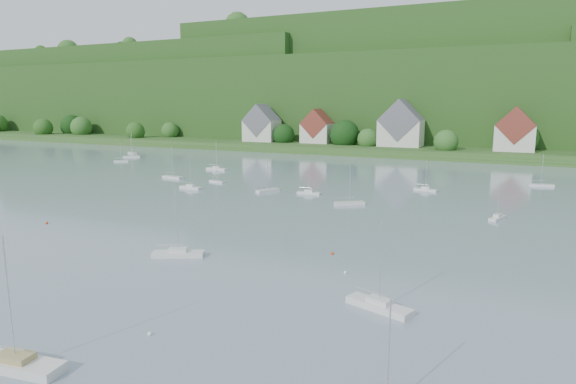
{
  "coord_description": "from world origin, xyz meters",
  "views": [
    {
      "loc": [
        47.94,
        -4.08,
        19.88
      ],
      "look_at": [
        10.55,
        75.0,
        4.0
      ],
      "focal_mm": 31.09,
      "sensor_mm": 36.0,
      "label": 1
    }
  ],
  "objects": [
    {
      "name": "near_sailboat_3",
      "position": [
        8.33,
        46.18,
        0.46
      ],
      "size": [
        6.8,
        4.58,
        8.99
      ],
      "rotation": [
        0.0,
        0.0,
        0.45
      ],
      "color": "silver",
      "rests_on": "ground"
    },
    {
      "name": "mooring_buoy_2",
      "position": [
        26.13,
        55.65,
        0.0
      ],
      "size": [
        0.45,
        0.45,
        0.45
      ],
      "primitive_type": "sphere",
      "color": "#DB4410",
      "rests_on": "ground"
    },
    {
      "name": "mooring_buoy_1",
      "position": [
        19.94,
        27.12,
        0.0
      ],
      "size": [
        0.38,
        0.38,
        0.38
      ],
      "primitive_type": "sphere",
      "color": "white",
      "rests_on": "ground"
    },
    {
      "name": "far_shore_strip",
      "position": [
        0.0,
        200.0,
        1.5
      ],
      "size": [
        600.0,
        60.0,
        3.0
      ],
      "primitive_type": "cube",
      "color": "#274B1C",
      "rests_on": "ground"
    },
    {
      "name": "village_building_0",
      "position": [
        -55.0,
        187.0,
        9.51
      ],
      "size": [
        14.0,
        10.4,
        16.0
      ],
      "color": "beige",
      "rests_on": "far_shore_strip"
    },
    {
      "name": "mooring_buoy_3",
      "position": [
        -22.44,
        51.28,
        0.0
      ],
      "size": [
        0.45,
        0.45,
        0.45
      ],
      "primitive_type": "sphere",
      "color": "#DB4410",
      "rests_on": "ground"
    },
    {
      "name": "far_sailboat_cluster",
      "position": [
        8.65,
        115.58,
        0.37
      ],
      "size": [
        196.2,
        61.98,
        8.71
      ],
      "color": "silver",
      "rests_on": "ground"
    },
    {
      "name": "village_building_2",
      "position": [
        5.0,
        188.0,
        10.27
      ],
      "size": [
        16.0,
        11.44,
        18.0
      ],
      "color": "beige",
      "rests_on": "far_shore_strip"
    },
    {
      "name": "mooring_buoy_4",
      "position": [
        30.14,
        49.34,
        0.0
      ],
      "size": [
        0.39,
        0.39,
        0.39
      ],
      "primitive_type": "sphere",
      "color": "white",
      "rests_on": "ground"
    },
    {
      "name": "village_building_3",
      "position": [
        45.0,
        186.0,
        9.43
      ],
      "size": [
        13.0,
        10.4,
        15.5
      ],
      "color": "beige",
      "rests_on": "far_shore_strip"
    },
    {
      "name": "village_building_1",
      "position": [
        -30.0,
        189.0,
        8.75
      ],
      "size": [
        12.0,
        9.36,
        14.0
      ],
      "color": "beige",
      "rests_on": "far_shore_strip"
    },
    {
      "name": "forested_ridge",
      "position": [
        0.39,
        268.57,
        22.89
      ],
      "size": [
        620.0,
        181.22,
        69.89
      ],
      "color": "#1A4215",
      "rests_on": "ground"
    },
    {
      "name": "near_sailboat_2",
      "position": [
        14.59,
        18.42,
        0.51
      ],
      "size": [
        7.98,
        3.2,
        10.48
      ],
      "rotation": [
        0.0,
        0.0,
        0.14
      ],
      "color": "silver",
      "rests_on": "ground"
    },
    {
      "name": "near_sailboat_4",
      "position": [
        36.46,
        40.91,
        0.47
      ],
      "size": [
        6.97,
        3.9,
        9.07
      ],
      "rotation": [
        0.0,
        0.0,
        -0.32
      ],
      "color": "silver",
      "rests_on": "ground"
    }
  ]
}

